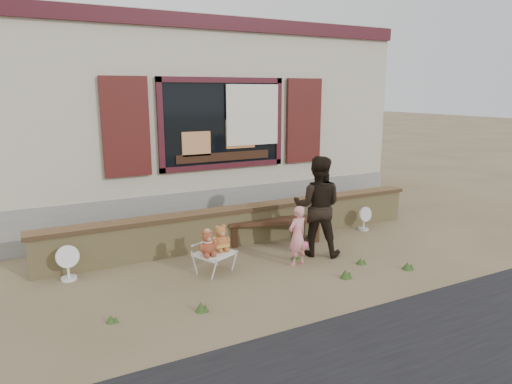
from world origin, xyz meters
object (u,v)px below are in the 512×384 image
teddy_bear_left (207,242)px  teddy_bear_right (221,237)px  child (297,236)px  folding_chair (214,254)px  adult (317,206)px  bench (274,225)px

teddy_bear_left → teddy_bear_right: teddy_bear_right is taller
teddy_bear_right → child: bearing=-42.5°
teddy_bear_left → teddy_bear_right: (0.26, 0.11, 0.01)m
folding_chair → adult: 1.88m
folding_chair → teddy_bear_right: (0.13, 0.06, 0.23)m
bench → teddy_bear_right: (-1.35, -0.73, 0.20)m
child → teddy_bear_right: bearing=-31.2°
folding_chair → adult: (1.80, -0.05, 0.54)m
bench → teddy_bear_right: 1.55m
child → adult: (0.55, 0.27, 0.35)m
folding_chair → teddy_bear_left: size_ratio=1.70×
child → adult: adult is taller
teddy_bear_left → child: 1.40m
folding_chair → teddy_bear_left: bearing=-180.0°
folding_chair → teddy_bear_left: (-0.13, -0.06, 0.22)m
teddy_bear_left → teddy_bear_right: bearing=0.0°
bench → adult: 1.03m
bench → folding_chair: 1.67m
teddy_bear_right → adult: bearing=-27.7°
bench → folding_chair: size_ratio=2.62×
folding_chair → adult: bearing=-25.6°
bench → folding_chair: bearing=-135.3°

